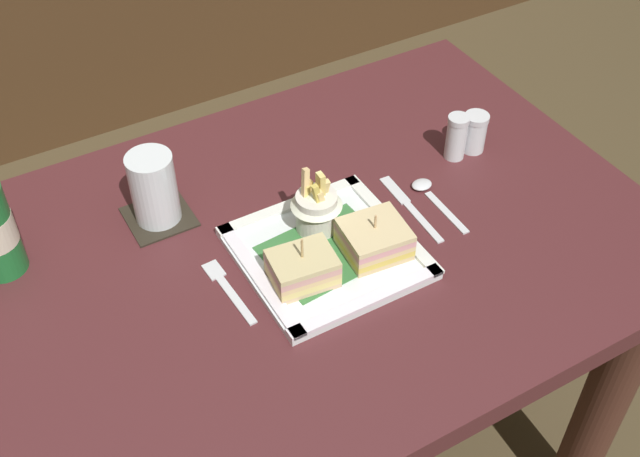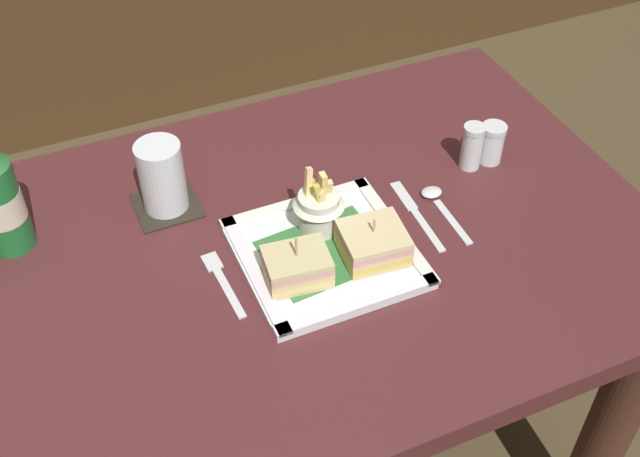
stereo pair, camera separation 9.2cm
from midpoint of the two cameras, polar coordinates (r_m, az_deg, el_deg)
The scene contains 12 objects.
dining_table at distance 1.33m, azimuth 1.57°, elevation -5.67°, with size 1.07×0.76×0.73m.
square_plate at distance 1.18m, azimuth 2.68°, elevation -1.86°, with size 0.25×0.25×0.02m.
sandwich_half_left at distance 1.13m, azimuth 0.65°, elevation -2.88°, with size 0.10×0.08×0.08m.
sandwich_half_right at distance 1.17m, azimuth 6.11°, elevation -1.14°, with size 0.10×0.09×0.07m.
fries_cup at distance 1.19m, azimuth 2.13°, elevation 1.62°, with size 0.08×0.08×0.11m.
drink_coaster at distance 1.28m, azimuth -8.99°, elevation 1.59°, with size 0.10×0.10×0.00m, color #2B251C.
water_glass at distance 1.25m, azimuth -9.26°, elevation 3.45°, with size 0.07×0.07×0.12m.
fork at distance 1.16m, azimuth -4.84°, elevation -3.82°, with size 0.03×0.14×0.00m.
knife at distance 1.27m, azimuth 8.95°, elevation 1.09°, with size 0.02×0.17×0.00m.
spoon at distance 1.29m, azimuth 10.50°, elevation 1.93°, with size 0.03×0.14×0.01m.
salt_shaker at distance 1.36m, azimuth 12.82°, elevation 5.56°, with size 0.04×0.04×0.08m.
pepper_shaker at distance 1.38m, azimuth 14.16°, elevation 5.78°, with size 0.04×0.04×0.07m.
Camera 2 is at (-0.34, -0.80, 1.58)m, focal length 44.29 mm.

